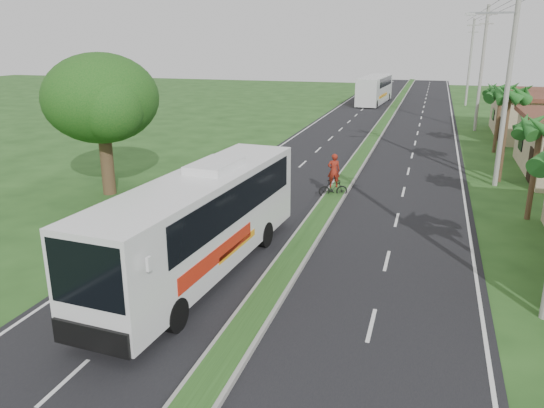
# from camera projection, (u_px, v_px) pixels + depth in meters

# --- Properties ---
(ground) EXTENTS (180.00, 180.00, 0.00)m
(ground) POSITION_uv_depth(u_px,v_px,m) (260.00, 309.00, 16.78)
(ground) COLOR #204318
(ground) RESTS_ON ground
(road_asphalt) EXTENTS (14.00, 160.00, 0.02)m
(road_asphalt) POSITION_uv_depth(u_px,v_px,m) (354.00, 168.00, 35.04)
(road_asphalt) COLOR black
(road_asphalt) RESTS_ON ground
(median_strip) EXTENTS (1.20, 160.00, 0.18)m
(median_strip) POSITION_uv_depth(u_px,v_px,m) (354.00, 166.00, 35.01)
(median_strip) COLOR gray
(median_strip) RESTS_ON ground
(lane_edge_left) EXTENTS (0.12, 160.00, 0.01)m
(lane_edge_left) POSITION_uv_depth(u_px,v_px,m) (258.00, 161.00, 36.90)
(lane_edge_left) COLOR silver
(lane_edge_left) RESTS_ON ground
(lane_edge_right) EXTENTS (0.12, 160.00, 0.01)m
(lane_edge_right) POSITION_uv_depth(u_px,v_px,m) (461.00, 175.00, 33.18)
(lane_edge_right) COLOR silver
(lane_edge_right) RESTS_ON ground
(palm_verge_b) EXTENTS (2.40, 2.40, 5.05)m
(palm_verge_b) POSITION_uv_depth(u_px,v_px,m) (541.00, 127.00, 23.82)
(palm_verge_b) COLOR #473321
(palm_verge_b) RESTS_ON ground
(palm_verge_c) EXTENTS (2.40, 2.40, 5.85)m
(palm_verge_c) POSITION_uv_depth(u_px,v_px,m) (510.00, 95.00, 30.15)
(palm_verge_c) COLOR #473321
(palm_verge_c) RESTS_ON ground
(palm_verge_d) EXTENTS (2.40, 2.40, 5.25)m
(palm_verge_d) POSITION_uv_depth(u_px,v_px,m) (501.00, 91.00, 38.40)
(palm_verge_d) COLOR #473321
(palm_verge_d) RESTS_ON ground
(shade_tree) EXTENTS (6.30, 6.00, 7.54)m
(shade_tree) POSITION_uv_depth(u_px,v_px,m) (100.00, 101.00, 27.78)
(shade_tree) COLOR #473321
(shade_tree) RESTS_ON ground
(utility_pole_b) EXTENTS (3.20, 0.28, 12.00)m
(utility_pole_b) POSITION_uv_depth(u_px,v_px,m) (508.00, 75.00, 28.99)
(utility_pole_b) COLOR gray
(utility_pole_b) RESTS_ON ground
(utility_pole_c) EXTENTS (1.60, 0.28, 11.00)m
(utility_pole_c) POSITION_uv_depth(u_px,v_px,m) (482.00, 68.00, 47.42)
(utility_pole_c) COLOR gray
(utility_pole_c) RESTS_ON ground
(utility_pole_d) EXTENTS (1.60, 0.28, 10.50)m
(utility_pole_d) POSITION_uv_depth(u_px,v_px,m) (470.00, 62.00, 65.75)
(utility_pole_d) COLOR gray
(utility_pole_d) RESTS_ON ground
(coach_bus_main) EXTENTS (3.36, 12.24, 3.91)m
(coach_bus_main) POSITION_uv_depth(u_px,v_px,m) (202.00, 217.00, 18.74)
(coach_bus_main) COLOR silver
(coach_bus_main) RESTS_ON ground
(coach_bus_far) EXTENTS (3.42, 12.09, 3.48)m
(coach_bus_far) POSITION_uv_depth(u_px,v_px,m) (375.00, 88.00, 68.91)
(coach_bus_far) COLOR silver
(coach_bus_far) RESTS_ON ground
(motorcyclist) EXTENTS (1.61, 0.96, 2.38)m
(motorcyclist) POSITION_uv_depth(u_px,v_px,m) (333.00, 180.00, 28.34)
(motorcyclist) COLOR black
(motorcyclist) RESTS_ON ground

